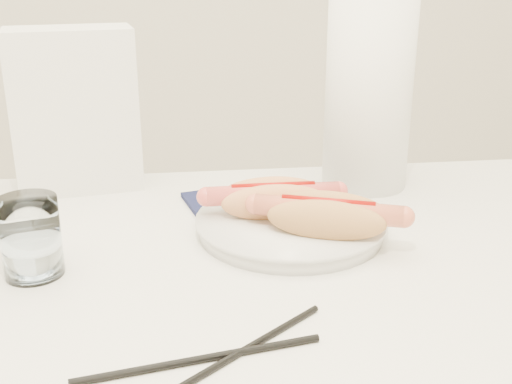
{
  "coord_description": "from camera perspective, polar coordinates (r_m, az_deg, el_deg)",
  "views": [
    {
      "loc": [
        -0.01,
        -0.66,
        1.1
      ],
      "look_at": [
        0.08,
        0.1,
        0.82
      ],
      "focal_mm": 44.52,
      "sensor_mm": 36.0,
      "label": 1
    }
  ],
  "objects": [
    {
      "name": "chopstick_near",
      "position": [
        0.62,
        -1.18,
        -14.07
      ],
      "size": [
        0.17,
        0.14,
        0.01
      ],
      "primitive_type": "cylinder",
      "rotation": [
        0.0,
        1.57,
        0.67
      ],
      "color": "black",
      "rests_on": "table"
    },
    {
      "name": "water_glass",
      "position": [
        0.78,
        -19.6,
        -3.84
      ],
      "size": [
        0.07,
        0.07,
        0.1
      ],
      "primitive_type": "cylinder",
      "color": "white",
      "rests_on": "table"
    },
    {
      "name": "table",
      "position": [
        0.78,
        -5.24,
        -11.71
      ],
      "size": [
        1.2,
        0.8,
        0.75
      ],
      "color": "white",
      "rests_on": "ground"
    },
    {
      "name": "navy_napkin",
      "position": [
        0.96,
        -1.78,
        -1.09
      ],
      "size": [
        0.17,
        0.17,
        0.01
      ],
      "primitive_type": "cube",
      "rotation": [
        0.0,
        0.0,
        0.23
      ],
      "color": "#111537",
      "rests_on": "table"
    },
    {
      "name": "hotdog_left",
      "position": [
        0.86,
        1.55,
        -0.63
      ],
      "size": [
        0.18,
        0.07,
        0.05
      ],
      "rotation": [
        0.0,
        0.0,
        0.0
      ],
      "color": "#E2945A",
      "rests_on": "plate"
    },
    {
      "name": "plate",
      "position": [
        0.86,
        3.14,
        -3.13
      ],
      "size": [
        0.3,
        0.3,
        0.02
      ],
      "primitive_type": "cylinder",
      "rotation": [
        0.0,
        0.0,
        0.23
      ],
      "color": "silver",
      "rests_on": "table"
    },
    {
      "name": "paper_towel_roll",
      "position": [
        1.03,
        10.08,
        8.8
      ],
      "size": [
        0.14,
        0.14,
        0.31
      ],
      "primitive_type": "cylinder",
      "rotation": [
        0.0,
        0.0,
        -0.0
      ],
      "color": "white",
      "rests_on": "table"
    },
    {
      "name": "hotdog_right",
      "position": [
        0.81,
        6.45,
        -2.17
      ],
      "size": [
        0.19,
        0.12,
        0.05
      ],
      "rotation": [
        0.0,
        0.0,
        -0.36
      ],
      "color": "tan",
      "rests_on": "plate"
    },
    {
      "name": "napkin_box",
      "position": [
        1.05,
        -15.95,
        7.1
      ],
      "size": [
        0.21,
        0.14,
        0.25
      ],
      "primitive_type": "cube",
      "rotation": [
        0.0,
        0.0,
        0.17
      ],
      "color": "silver",
      "rests_on": "table"
    },
    {
      "name": "chopstick_far",
      "position": [
        0.61,
        -5.03,
        -14.74
      ],
      "size": [
        0.23,
        0.05,
        0.01
      ],
      "primitive_type": "cylinder",
      "rotation": [
        0.0,
        1.57,
        0.18
      ],
      "color": "black",
      "rests_on": "table"
    }
  ]
}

